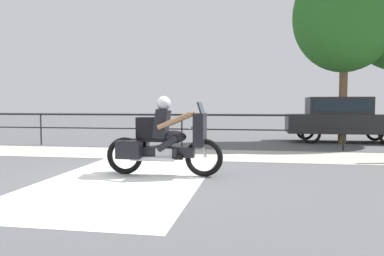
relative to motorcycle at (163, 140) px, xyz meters
The scene contains 7 objects.
ground_plane 0.94m from the motorcycle, 159.90° to the right, with size 120.00×120.00×0.00m, color #565659.
sidewalk_band 3.32m from the motorcycle, 100.28° to the left, with size 44.00×2.40×0.01m, color #B7B2A8.
crosswalk_band 1.01m from the motorcycle, 145.43° to the right, with size 2.94×6.00×0.01m, color silver.
fence_railing 4.94m from the motorcycle, 96.72° to the left, with size 36.00×0.05×1.12m.
motorcycle is the anchor object (origin of this frame).
parked_car 9.20m from the motorcycle, 56.55° to the left, with size 4.28×1.68×1.71m.
tree_behind_sign 9.48m from the motorcycle, 54.98° to the left, with size 3.67×3.67×6.64m.
Camera 1 is at (2.40, -7.04, 1.42)m, focal length 35.00 mm.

